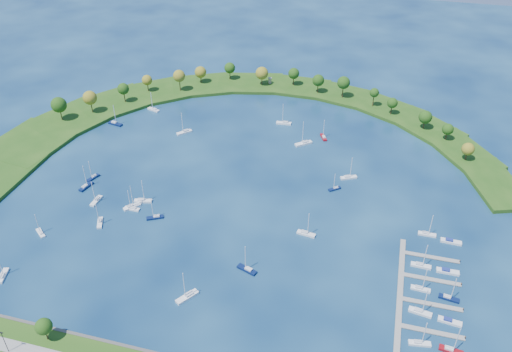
% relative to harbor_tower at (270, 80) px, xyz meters
% --- Properties ---
extents(ground, '(700.00, 700.00, 0.00)m').
position_rel_harbor_tower_xyz_m(ground, '(15.39, -116.28, -4.07)').
color(ground, '#071F44').
rests_on(ground, ground).
extents(breakwater, '(286.74, 247.64, 2.00)m').
position_rel_harbor_tower_xyz_m(breakwater, '(-30.94, -67.57, -3.08)').
color(breakwater, '#1F4A13').
rests_on(breakwater, ground).
extents(breakwater_trees, '(237.84, 91.56, 14.45)m').
position_rel_harbor_tower_xyz_m(breakwater_trees, '(-9.50, -31.76, 6.65)').
color(breakwater_trees, '#382314').
rests_on(breakwater_trees, breakwater).
extents(harbor_tower, '(2.60, 2.60, 4.03)m').
position_rel_harbor_tower_xyz_m(harbor_tower, '(0.00, 0.00, 0.00)').
color(harbor_tower, gray).
rests_on(harbor_tower, breakwater).
extents(dock_system, '(24.28, 82.00, 1.60)m').
position_rel_harbor_tower_xyz_m(dock_system, '(100.69, -177.28, -3.72)').
color(dock_system, gray).
rests_on(dock_system, ground).
extents(moored_boat_0, '(4.49, 8.46, 11.98)m').
position_rel_harbor_tower_xyz_m(moored_boat_0, '(-60.45, -200.40, -3.16)').
color(moored_boat_0, white).
rests_on(moored_boat_0, ground).
extents(moored_boat_1, '(4.14, 8.68, 12.30)m').
position_rel_harbor_tower_xyz_m(moored_boat_1, '(-59.75, -137.34, -3.15)').
color(moored_boat_1, '#0A1944').
rests_on(moored_boat_1, ground).
extents(moored_boat_2, '(9.08, 3.24, 13.08)m').
position_rel_harbor_tower_xyz_m(moored_boat_2, '(20.80, -48.92, -3.13)').
color(moored_boat_2, white).
rests_on(moored_boat_2, ground).
extents(moored_boat_3, '(7.18, 7.94, 12.32)m').
position_rel_harbor_tower_xyz_m(moored_boat_3, '(-30.57, -146.17, -3.15)').
color(moored_boat_3, white).
rests_on(moored_boat_3, ground).
extents(moored_boat_4, '(6.16, 5.57, 9.56)m').
position_rel_harbor_tower_xyz_m(moored_boat_4, '(59.35, -106.88, -3.22)').
color(moored_boat_4, '#0A1944').
rests_on(moored_boat_4, ground).
extents(moored_boat_5, '(5.14, 7.89, 11.30)m').
position_rel_harbor_tower_xyz_m(moored_boat_5, '(-39.38, -160.51, -3.18)').
color(moored_boat_5, white).
rests_on(moored_boat_5, ground).
extents(moored_boat_6, '(9.43, 8.61, 14.69)m').
position_rel_harbor_tower_xyz_m(moored_boat_6, '(36.57, -68.89, -3.07)').
color(moored_boat_6, white).
rests_on(moored_boat_6, ground).
extents(moored_boat_7, '(8.77, 4.30, 12.43)m').
position_rel_harbor_tower_xyz_m(moored_boat_7, '(-27.54, -140.65, -3.15)').
color(moored_boat_7, white).
rests_on(moored_boat_7, ground).
extents(moored_boat_8, '(8.57, 5.88, 12.36)m').
position_rel_harbor_tower_xyz_m(moored_boat_8, '(64.80, -95.51, -3.15)').
color(moored_boat_8, white).
rests_on(moored_boat_8, ground).
extents(moored_boat_9, '(7.82, 5.59, 11.36)m').
position_rel_harbor_tower_xyz_m(moored_boat_9, '(-16.85, -150.55, -3.18)').
color(moored_boat_9, '#0A1944').
rests_on(moored_boat_9, ground).
extents(moored_boat_10, '(6.92, 5.94, 10.54)m').
position_rel_harbor_tower_xyz_m(moored_boat_10, '(-61.08, -173.72, -3.20)').
color(moored_boat_10, white).
rests_on(moored_boat_10, ground).
extents(moored_boat_11, '(8.04, 8.46, 13.41)m').
position_rel_harbor_tower_xyz_m(moored_boat_11, '(-32.47, -74.55, -3.12)').
color(moored_boat_11, white).
rests_on(moored_boat_11, ground).
extents(moored_boat_12, '(8.52, 3.49, 12.15)m').
position_rel_harbor_tower_xyz_m(moored_boat_12, '(51.96, -143.64, -3.16)').
color(moored_boat_12, white).
rests_on(moored_boat_12, ground).
extents(moored_boat_13, '(8.62, 4.93, 12.23)m').
position_rel_harbor_tower_xyz_m(moored_boat_13, '(-61.41, -53.34, -3.15)').
color(moored_boat_13, white).
rests_on(moored_boat_13, ground).
extents(moored_boat_14, '(9.27, 4.19, 13.17)m').
position_rel_harbor_tower_xyz_m(moored_boat_14, '(-75.97, -75.88, -3.13)').
color(moored_boat_14, '#0A1944').
rests_on(moored_boat_14, ground).
extents(moored_boat_15, '(4.40, 7.66, 10.86)m').
position_rel_harbor_tower_xyz_m(moored_boat_15, '(-60.33, -129.49, -3.19)').
color(moored_boat_15, '#0A1944').
rests_on(moored_boat_15, ground).
extents(moored_boat_16, '(7.40, 9.25, 13.78)m').
position_rel_harbor_tower_xyz_m(moored_boat_16, '(14.87, -191.48, -3.11)').
color(moored_boat_16, white).
rests_on(moored_boat_16, ground).
extents(moored_boat_17, '(8.95, 5.17, 12.69)m').
position_rel_harbor_tower_xyz_m(moored_boat_17, '(32.94, -171.57, -3.14)').
color(moored_boat_17, '#0A1944').
rests_on(moored_boat_17, ground).
extents(moored_boat_18, '(5.17, 7.88, 11.30)m').
position_rel_harbor_tower_xyz_m(moored_boat_18, '(46.17, -59.08, -3.18)').
color(moored_boat_18, maroon).
rests_on(moored_boat_18, ground).
extents(moored_boat_19, '(7.50, 2.20, 10.98)m').
position_rel_harbor_tower_xyz_m(moored_boat_19, '(-29.88, -147.48, -3.19)').
color(moored_boat_19, white).
rests_on(moored_boat_19, ground).
extents(moored_boat_20, '(2.53, 8.26, 12.05)m').
position_rel_harbor_tower_xyz_m(moored_boat_20, '(-49.08, -146.36, -3.16)').
color(moored_boat_20, white).
rests_on(moored_boat_20, ground).
extents(docked_boat_2, '(7.95, 3.25, 11.34)m').
position_rel_harbor_tower_xyz_m(docked_boat_2, '(100.92, -190.30, -3.18)').
color(docked_boat_2, white).
rests_on(docked_boat_2, ground).
extents(docked_boat_3, '(8.40, 3.37, 12.00)m').
position_rel_harbor_tower_xyz_m(docked_boat_3, '(111.41, -190.50, -3.16)').
color(docked_boat_3, maroon).
rests_on(docked_boat_3, ground).
extents(docked_boat_4, '(8.80, 3.78, 12.52)m').
position_rel_harbor_tower_xyz_m(docked_boat_4, '(100.90, -175.93, -3.15)').
color(docked_boat_4, white).
rests_on(docked_boat_4, ground).
extents(docked_boat_5, '(8.73, 3.41, 1.73)m').
position_rel_harbor_tower_xyz_m(docked_boat_5, '(111.37, -177.57, -3.43)').
color(docked_boat_5, white).
rests_on(docked_boat_5, ground).
extents(docked_boat_6, '(7.63, 2.64, 11.02)m').
position_rel_harbor_tower_xyz_m(docked_boat_6, '(100.92, -163.97, -3.19)').
color(docked_boat_6, white).
rests_on(docked_boat_6, ground).
extents(docked_boat_7, '(7.88, 3.26, 11.25)m').
position_rel_harbor_tower_xyz_m(docked_boat_7, '(111.42, -166.06, -3.18)').
color(docked_boat_7, '#0A1944').
rests_on(docked_boat_7, ground).
extents(docked_boat_8, '(8.22, 2.58, 11.96)m').
position_rel_harbor_tower_xyz_m(docked_boat_8, '(100.91, -150.81, -3.16)').
color(docked_boat_8, white).
rests_on(docked_boat_8, ground).
extents(docked_boat_9, '(8.93, 2.52, 1.82)m').
position_rel_harbor_tower_xyz_m(docked_boat_9, '(111.36, -151.47, -3.40)').
color(docked_boat_9, white).
rests_on(docked_boat_9, ground).
extents(docked_boat_10, '(7.73, 2.22, 11.34)m').
position_rel_harbor_tower_xyz_m(docked_boat_10, '(103.32, -130.08, -3.18)').
color(docked_boat_10, white).
rests_on(docked_boat_10, ground).
extents(docked_boat_11, '(8.90, 2.82, 1.80)m').
position_rel_harbor_tower_xyz_m(docked_boat_11, '(113.26, -132.39, -3.41)').
color(docked_boat_11, white).
rests_on(docked_boat_11, ground).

